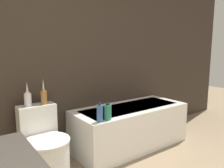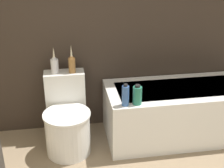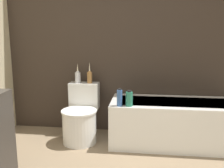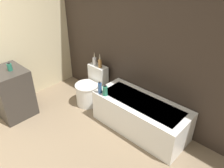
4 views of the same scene
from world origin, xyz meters
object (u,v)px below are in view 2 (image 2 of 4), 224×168
vase_silver (72,63)px  vase_gold (55,64)px  bathtub (182,111)px  toilet (67,121)px  shampoo_bottle_short (137,95)px  shampoo_bottle_tall (125,96)px

vase_silver → vase_gold: bearing=174.2°
bathtub → vase_gold: 1.35m
vase_gold → toilet: bearing=-70.0°
bathtub → vase_silver: vase_silver is taller
vase_gold → vase_silver: size_ratio=0.93×
vase_silver → shampoo_bottle_short: vase_silver is taller
shampoo_bottle_tall → shampoo_bottle_short: 0.11m
bathtub → vase_silver: 1.20m
bathtub → shampoo_bottle_short: size_ratio=8.39×
toilet → shampoo_bottle_tall: 0.65m
toilet → shampoo_bottle_short: bearing=-18.6°
vase_silver → shampoo_bottle_short: size_ratio=1.51×
shampoo_bottle_tall → shampoo_bottle_short: size_ratio=1.11×
bathtub → shampoo_bottle_short: shampoo_bottle_short is taller
bathtub → toilet: 1.15m
shampoo_bottle_tall → toilet: bearing=156.8°
vase_gold → shampoo_bottle_short: size_ratio=1.40×
toilet → shampoo_bottle_short: size_ratio=3.85×
bathtub → shampoo_bottle_short: 0.68m
bathtub → vase_gold: bearing=171.7°
vase_gold → shampoo_bottle_tall: size_ratio=1.26×
toilet → shampoo_bottle_short: (0.62, -0.21, 0.33)m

